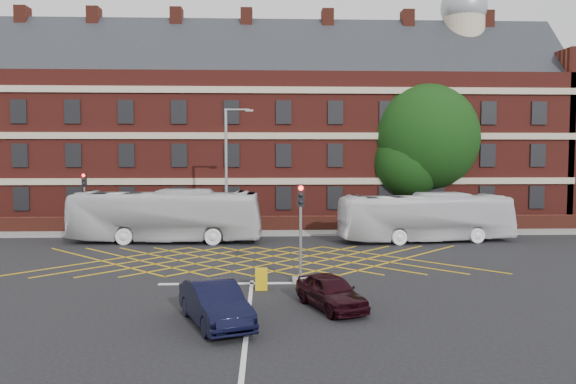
{
  "coord_description": "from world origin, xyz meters",
  "views": [
    {
      "loc": [
        0.61,
        -27.39,
        5.54
      ],
      "look_at": [
        1.76,
        1.5,
        3.62
      ],
      "focal_mm": 35.0,
      "sensor_mm": 36.0,
      "label": 1
    }
  ],
  "objects_px": {
    "bus_right": "(426,217)",
    "traffic_light_near": "(301,242)",
    "bus_left": "(166,216)",
    "car_maroon": "(331,292)",
    "traffic_light_far": "(85,209)",
    "car_navy": "(215,303)",
    "direction_signs": "(81,216)",
    "deciduous_tree": "(423,145)",
    "utility_cabinet": "(261,279)",
    "street_lamp": "(227,196)"
  },
  "relations": [
    {
      "from": "deciduous_tree",
      "to": "direction_signs",
      "type": "distance_m",
      "value": 26.53
    },
    {
      "from": "car_navy",
      "to": "utility_cabinet",
      "type": "height_order",
      "value": "car_navy"
    },
    {
      "from": "car_maroon",
      "to": "utility_cabinet",
      "type": "bearing_deg",
      "value": 109.73
    },
    {
      "from": "deciduous_tree",
      "to": "utility_cabinet",
      "type": "relative_size",
      "value": 13.01
    },
    {
      "from": "car_maroon",
      "to": "traffic_light_far",
      "type": "relative_size",
      "value": 0.85
    },
    {
      "from": "car_navy",
      "to": "bus_left",
      "type": "bearing_deg",
      "value": 83.43
    },
    {
      "from": "street_lamp",
      "to": "car_maroon",
      "type": "bearing_deg",
      "value": -73.58
    },
    {
      "from": "bus_left",
      "to": "car_navy",
      "type": "xyz_separation_m",
      "value": [
        4.68,
        -17.58,
        -0.98
      ]
    },
    {
      "from": "bus_right",
      "to": "traffic_light_far",
      "type": "distance_m",
      "value": 23.17
    },
    {
      "from": "deciduous_tree",
      "to": "bus_left",
      "type": "bearing_deg",
      "value": -154.21
    },
    {
      "from": "utility_cabinet",
      "to": "traffic_light_near",
      "type": "bearing_deg",
      "value": 35.85
    },
    {
      "from": "traffic_light_near",
      "to": "bus_left",
      "type": "bearing_deg",
      "value": 123.95
    },
    {
      "from": "car_maroon",
      "to": "car_navy",
      "type": "bearing_deg",
      "value": -177.13
    },
    {
      "from": "bus_right",
      "to": "direction_signs",
      "type": "bearing_deg",
      "value": 75.32
    },
    {
      "from": "car_navy",
      "to": "deciduous_tree",
      "type": "distance_m",
      "value": 30.89
    },
    {
      "from": "traffic_light_near",
      "to": "direction_signs",
      "type": "distance_m",
      "value": 20.25
    },
    {
      "from": "bus_left",
      "to": "direction_signs",
      "type": "bearing_deg",
      "value": 68.55
    },
    {
      "from": "car_navy",
      "to": "direction_signs",
      "type": "xyz_separation_m",
      "value": [
        -10.95,
        20.46,
        0.68
      ]
    },
    {
      "from": "car_maroon",
      "to": "utility_cabinet",
      "type": "relative_size",
      "value": 4.17
    },
    {
      "from": "bus_left",
      "to": "utility_cabinet",
      "type": "relative_size",
      "value": 13.8
    },
    {
      "from": "bus_left",
      "to": "traffic_light_far",
      "type": "height_order",
      "value": "traffic_light_far"
    },
    {
      "from": "car_maroon",
      "to": "traffic_light_far",
      "type": "bearing_deg",
      "value": 106.53
    },
    {
      "from": "car_navy",
      "to": "deciduous_tree",
      "type": "height_order",
      "value": "deciduous_tree"
    },
    {
      "from": "car_navy",
      "to": "car_maroon",
      "type": "height_order",
      "value": "car_navy"
    },
    {
      "from": "car_navy",
      "to": "traffic_light_near",
      "type": "xyz_separation_m",
      "value": [
        3.16,
        5.93,
        1.07
      ]
    },
    {
      "from": "traffic_light_near",
      "to": "traffic_light_far",
      "type": "bearing_deg",
      "value": 132.57
    },
    {
      "from": "car_navy",
      "to": "car_maroon",
      "type": "relative_size",
      "value": 1.16
    },
    {
      "from": "deciduous_tree",
      "to": "car_navy",
      "type": "bearing_deg",
      "value": -118.18
    },
    {
      "from": "deciduous_tree",
      "to": "car_maroon",
      "type": "bearing_deg",
      "value": -112.46
    },
    {
      "from": "deciduous_tree",
      "to": "utility_cabinet",
      "type": "xyz_separation_m",
      "value": [
        -12.88,
        -22.07,
        -5.88
      ]
    },
    {
      "from": "car_navy",
      "to": "utility_cabinet",
      "type": "bearing_deg",
      "value": 51.22
    },
    {
      "from": "traffic_light_far",
      "to": "car_navy",
      "type": "bearing_deg",
      "value": -62.8
    },
    {
      "from": "car_maroon",
      "to": "deciduous_tree",
      "type": "bearing_deg",
      "value": 46.65
    },
    {
      "from": "bus_right",
      "to": "car_navy",
      "type": "height_order",
      "value": "bus_right"
    },
    {
      "from": "bus_right",
      "to": "direction_signs",
      "type": "xyz_separation_m",
      "value": [
        -22.81,
        3.33,
        -0.17
      ]
    },
    {
      "from": "deciduous_tree",
      "to": "utility_cabinet",
      "type": "distance_m",
      "value": 26.22
    },
    {
      "from": "deciduous_tree",
      "to": "traffic_light_far",
      "type": "relative_size",
      "value": 2.65
    },
    {
      "from": "bus_left",
      "to": "direction_signs",
      "type": "distance_m",
      "value": 6.9
    },
    {
      "from": "bus_right",
      "to": "traffic_light_near",
      "type": "height_order",
      "value": "traffic_light_near"
    },
    {
      "from": "street_lamp",
      "to": "utility_cabinet",
      "type": "bearing_deg",
      "value": -80.33
    },
    {
      "from": "bus_left",
      "to": "car_maroon",
      "type": "height_order",
      "value": "bus_left"
    },
    {
      "from": "bus_left",
      "to": "utility_cabinet",
      "type": "height_order",
      "value": "bus_left"
    },
    {
      "from": "bus_left",
      "to": "deciduous_tree",
      "type": "relative_size",
      "value": 1.06
    },
    {
      "from": "bus_right",
      "to": "utility_cabinet",
      "type": "xyz_separation_m",
      "value": [
        -10.39,
        -12.42,
        -1.12
      ]
    },
    {
      "from": "traffic_light_near",
      "to": "street_lamp",
      "type": "relative_size",
      "value": 0.5
    },
    {
      "from": "traffic_light_far",
      "to": "utility_cabinet",
      "type": "distance_m",
      "value": 20.74
    },
    {
      "from": "utility_cabinet",
      "to": "direction_signs",
      "type": "bearing_deg",
      "value": 128.25
    },
    {
      "from": "bus_left",
      "to": "traffic_light_near",
      "type": "relative_size",
      "value": 2.82
    },
    {
      "from": "bus_left",
      "to": "utility_cabinet",
      "type": "distance_m",
      "value": 14.32
    },
    {
      "from": "street_lamp",
      "to": "direction_signs",
      "type": "bearing_deg",
      "value": 166.83
    }
  ]
}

